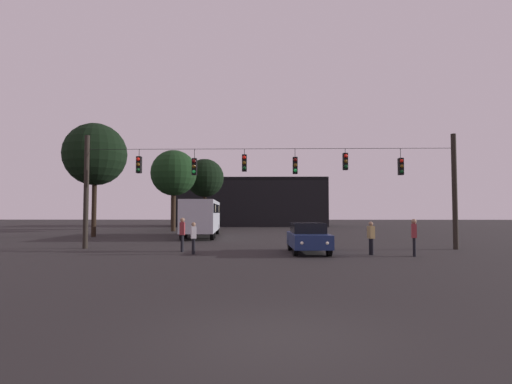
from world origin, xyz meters
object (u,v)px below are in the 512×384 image
at_px(pedestrian_near_bus, 182,232).
at_px(tree_left_silhouette, 95,155).
at_px(pedestrian_crossing_left, 193,236).
at_px(tree_behind_building, 174,173).
at_px(tree_right_far, 205,178).
at_px(car_near_right, 308,237).
at_px(pedestrian_crossing_center, 414,235).
at_px(pedestrian_crossing_right, 371,236).
at_px(city_bus, 202,215).

distance_m(pedestrian_near_bus, tree_left_silhouette, 17.45).
xyz_separation_m(pedestrian_crossing_left, tree_left_silhouette, (-10.92, 14.13, 6.07)).
xyz_separation_m(tree_behind_building, tree_right_far, (2.58, 5.48, -0.09)).
height_order(car_near_right, tree_right_far, tree_right_far).
height_order(pedestrian_crossing_left, pedestrian_crossing_center, pedestrian_crossing_center).
bearing_deg(tree_left_silhouette, pedestrian_crossing_center, -34.85).
relative_size(car_near_right, pedestrian_crossing_right, 2.74).
height_order(pedestrian_crossing_left, pedestrian_crossing_right, pedestrian_crossing_right).
bearing_deg(tree_behind_building, tree_left_silhouette, -113.51).
bearing_deg(tree_behind_building, city_bus, -64.86).
bearing_deg(pedestrian_crossing_left, pedestrian_crossing_center, -4.13).
bearing_deg(car_near_right, pedestrian_crossing_left, -172.40).
distance_m(tree_behind_building, tree_right_far, 6.06).
relative_size(pedestrian_crossing_left, pedestrian_crossing_right, 0.98).
relative_size(tree_left_silhouette, tree_behind_building, 1.08).
xyz_separation_m(car_near_right, tree_behind_building, (-12.17, 23.56, 5.53)).
bearing_deg(pedestrian_crossing_right, tree_right_far, 112.71).
xyz_separation_m(pedestrian_near_bus, tree_behind_building, (-5.68, 23.10, 5.31)).
bearing_deg(tree_right_far, tree_left_silhouette, -114.12).
height_order(city_bus, pedestrian_crossing_center, city_bus).
height_order(pedestrian_crossing_left, tree_behind_building, tree_behind_building).
bearing_deg(pedestrian_crossing_center, tree_behind_building, 124.06).
height_order(car_near_right, pedestrian_crossing_left, pedestrian_crossing_left).
bearing_deg(pedestrian_near_bus, tree_left_silhouette, 128.07).
bearing_deg(city_bus, tree_behind_building, 115.14).
relative_size(pedestrian_crossing_right, tree_left_silhouette, 0.17).
bearing_deg(city_bus, pedestrian_crossing_center, -50.93).
distance_m(pedestrian_near_bus, tree_behind_building, 24.38).
height_order(pedestrian_crossing_center, tree_left_silhouette, tree_left_silhouette).
bearing_deg(city_bus, pedestrian_near_bus, -85.58).
bearing_deg(pedestrian_crossing_center, city_bus, 129.07).
bearing_deg(pedestrian_crossing_center, pedestrian_near_bus, 170.06).
xyz_separation_m(car_near_right, pedestrian_crossing_left, (-5.69, -0.76, 0.08)).
distance_m(city_bus, pedestrian_near_bus, 13.23).
bearing_deg(tree_right_far, pedestrian_crossing_right, -67.29).
bearing_deg(city_bus, car_near_right, -61.14).
xyz_separation_m(city_bus, pedestrian_crossing_right, (10.45, -14.51, -0.97)).
distance_m(pedestrian_crossing_right, tree_left_silhouette, 24.94).
bearing_deg(pedestrian_crossing_center, car_near_right, 162.42).
bearing_deg(city_bus, tree_right_far, 97.70).
bearing_deg(tree_right_far, pedestrian_near_bus, -83.81).
bearing_deg(pedestrian_crossing_left, city_bus, 97.21).
xyz_separation_m(pedestrian_crossing_left, pedestrian_crossing_right, (8.63, -0.14, 0.02)).
height_order(city_bus, pedestrian_crossing_left, city_bus).
distance_m(pedestrian_crossing_center, tree_behind_building, 30.73).
xyz_separation_m(car_near_right, pedestrian_near_bus, (-6.49, 0.46, 0.21)).
bearing_deg(car_near_right, pedestrian_near_bus, 175.94).
height_order(pedestrian_crossing_center, pedestrian_near_bus, pedestrian_near_bus).
bearing_deg(tree_behind_building, pedestrian_near_bus, -76.18).
relative_size(pedestrian_crossing_left, pedestrian_crossing_center, 0.90).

